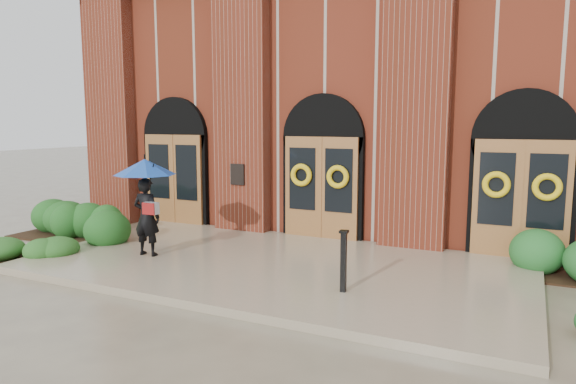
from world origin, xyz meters
The scene contains 7 objects.
ground centered at (0.00, 0.00, 0.00)m, with size 90.00×90.00×0.00m, color gray.
landing centered at (0.00, 0.15, 0.07)m, with size 10.00×5.30×0.15m, color gray.
church_building centered at (0.00, 8.78, 3.50)m, with size 16.20×12.53×7.00m.
man_with_umbrella centered at (-2.72, -0.51, 1.61)m, with size 1.41×1.41×2.08m.
metal_post centered at (1.90, -0.98, 0.71)m, with size 0.15×0.15×1.06m.
hedge_wall_left centered at (-5.87, 0.50, 0.43)m, with size 3.39×1.35×0.87m, color #1C501A.
hedge_front_left centered at (-5.10, -1.62, 0.24)m, with size 1.34×1.15×0.47m, color #26591E.
Camera 1 is at (4.67, -8.97, 3.02)m, focal length 32.00 mm.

